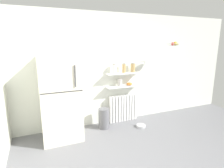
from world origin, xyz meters
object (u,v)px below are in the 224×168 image
(storage_jar_2, at_px, (133,68))
(shelf_bowl, at_px, (129,84))
(trash_bin, at_px, (104,118))
(pet_food_bowl, at_px, (141,126))
(radiator, at_px, (123,108))
(storage_jar_1, at_px, (124,68))
(refrigerator, at_px, (60,99))
(storage_jar_0, at_px, (115,69))
(vase, at_px, (120,83))
(hanging_fruit_basket, at_px, (174,44))

(storage_jar_2, relative_size, shelf_bowl, 1.50)
(trash_bin, bearing_deg, pet_food_bowl, -19.81)
(radiator, bearing_deg, storage_jar_1, -90.00)
(refrigerator, relative_size, trash_bin, 3.60)
(storage_jar_0, xyz_separation_m, storage_jar_1, (0.24, 0.00, -0.00))
(radiator, bearing_deg, storage_jar_0, -172.89)
(trash_bin, relative_size, pet_food_bowl, 2.13)
(storage_jar_2, distance_m, vase, 0.49)
(radiator, height_order, pet_food_bowl, radiator)
(refrigerator, distance_m, trash_bin, 1.13)
(radiator, xyz_separation_m, pet_food_bowl, (0.23, -0.50, -0.30))
(storage_jar_1, relative_size, vase, 1.25)
(shelf_bowl, bearing_deg, storage_jar_0, -180.00)
(storage_jar_1, height_order, vase, storage_jar_1)
(radiator, bearing_deg, vase, -164.47)
(hanging_fruit_basket, bearing_deg, vase, 162.20)
(vase, distance_m, pet_food_bowl, 1.13)
(storage_jar_0, distance_m, vase, 0.37)
(radiator, distance_m, trash_bin, 0.63)
(storage_jar_0, relative_size, trash_bin, 0.49)
(storage_jar_2, distance_m, hanging_fruit_basket, 1.09)
(shelf_bowl, bearing_deg, storage_jar_1, 180.00)
(vase, distance_m, trash_bin, 0.92)
(trash_bin, bearing_deg, storage_jar_2, 12.16)
(refrigerator, xyz_separation_m, vase, (1.42, 0.25, 0.16))
(radiator, relative_size, storage_jar_1, 3.23)
(vase, xyz_separation_m, hanging_fruit_basket, (1.21, -0.39, 0.89))
(storage_jar_0, height_order, trash_bin, storage_jar_0)
(vase, height_order, shelf_bowl, vase)
(vase, bearing_deg, refrigerator, -170.07)
(storage_jar_0, height_order, vase, storage_jar_0)
(storage_jar_0, bearing_deg, refrigerator, -169.07)
(storage_jar_2, height_order, trash_bin, storage_jar_2)
(storage_jar_1, relative_size, shelf_bowl, 1.51)
(shelf_bowl, bearing_deg, hanging_fruit_basket, -22.33)
(hanging_fruit_basket, bearing_deg, storage_jar_1, 160.58)
(radiator, bearing_deg, hanging_fruit_basket, -20.80)
(shelf_bowl, xyz_separation_m, pet_food_bowl, (0.07, -0.47, -0.92))
(storage_jar_0, bearing_deg, storage_jar_1, 0.00)
(trash_bin, bearing_deg, hanging_fruit_basket, -7.13)
(refrigerator, bearing_deg, hanging_fruit_basket, -3.01)
(refrigerator, bearing_deg, pet_food_bowl, -7.15)
(shelf_bowl, bearing_deg, pet_food_bowl, -80.95)
(refrigerator, distance_m, vase, 1.45)
(pet_food_bowl, bearing_deg, trash_bin, 160.19)
(shelf_bowl, bearing_deg, refrigerator, -171.59)
(radiator, xyz_separation_m, trash_bin, (-0.58, -0.21, -0.10))
(shelf_bowl, bearing_deg, radiator, 169.07)
(radiator, xyz_separation_m, hanging_fruit_basket, (1.10, -0.42, 1.56))
(storage_jar_1, relative_size, pet_food_bowl, 1.02)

